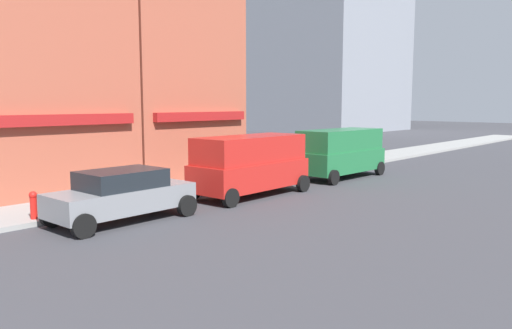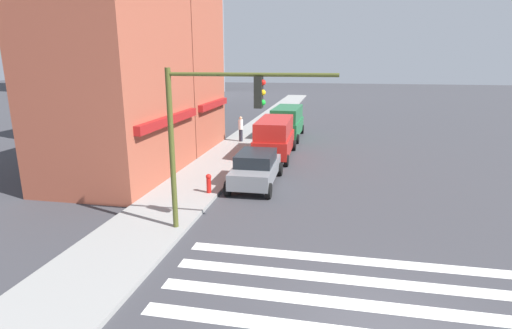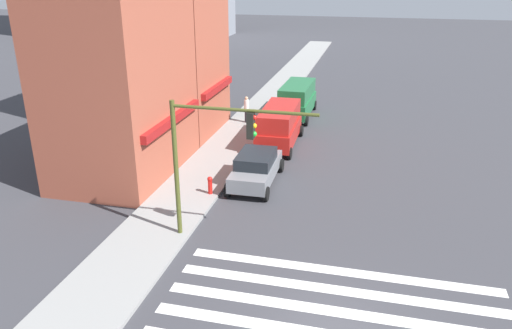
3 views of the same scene
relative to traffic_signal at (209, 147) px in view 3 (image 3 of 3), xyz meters
The scene contains 8 objects.
sidewalk_left 6.28m from the traffic_signal, 150.80° to the left, with size 120.00×3.00×0.15m.
storefront_row 11.97m from the traffic_signal, 33.53° to the left, with size 14.04×5.30×15.82m.
traffic_signal is the anchor object (origin of this frame).
sedan_grey 6.45m from the traffic_signal, ahead, with size 4.43×2.02×1.59m.
van_red 11.74m from the traffic_signal, ahead, with size 5.05×2.22×2.34m.
van_green 18.06m from the traffic_signal, ahead, with size 5.04×2.22×2.34m.
pedestrian_white_shirt 15.64m from the traffic_signal, ahead, with size 0.32×0.32×1.77m.
fire_hydrant 5.13m from the traffic_signal, 19.85° to the left, with size 0.24×0.24×0.84m.
Camera 3 is at (-11.75, -0.64, 9.93)m, focal length 35.00 mm.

